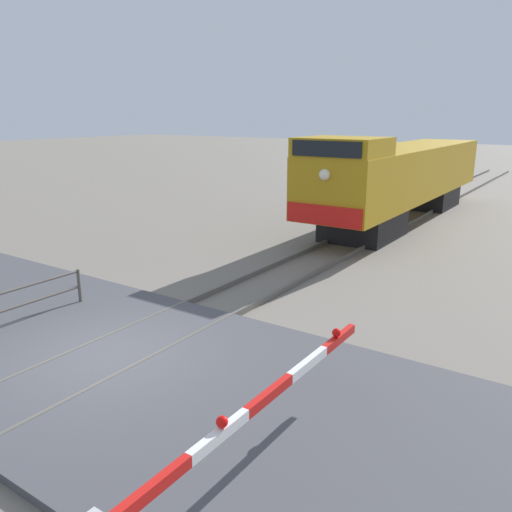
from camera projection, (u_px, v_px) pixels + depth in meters
ground_plane at (108, 362)px, 9.79m from camera, size 160.00×160.00×0.00m
rail_track_left at (83, 349)px, 10.16m from camera, size 0.08×80.00×0.15m
rail_track_right at (134, 368)px, 9.38m from camera, size 0.08×80.00×0.15m
road_surface at (108, 358)px, 9.77m from camera, size 36.00×6.02×0.14m
locomotive at (401, 177)px, 22.13m from camera, size 2.78×15.14×3.79m
crossing_gate at (157, 511)px, 5.03m from camera, size 0.36×5.87×1.30m
guard_railing at (33, 297)px, 11.42m from camera, size 0.08×2.53×0.95m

